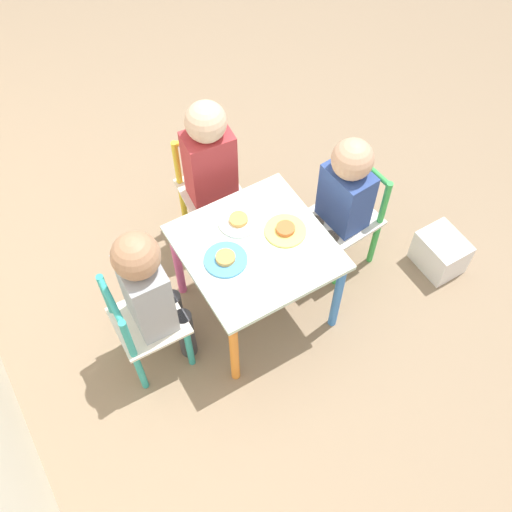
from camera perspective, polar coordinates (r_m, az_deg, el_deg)
The scene contains 12 objects.
ground_plane at distance 2.68m, azimuth -0.00°, elevation -4.78°, with size 6.00×6.00×0.00m, color #8C755B.
kids_table at distance 2.35m, azimuth -0.00°, elevation -0.05°, with size 0.55×0.55×0.46m.
chair_teal at distance 2.37m, azimuth -10.59°, elevation -6.55°, with size 0.27×0.27×0.54m.
chair_green at distance 2.65m, azimuth 8.77°, elevation 3.58°, with size 0.28×0.28×0.54m.
chair_yellow at distance 2.73m, azimuth -4.50°, elevation 6.23°, with size 0.28×0.28×0.54m.
child_back at distance 2.19m, azimuth -10.01°, elevation -3.25°, with size 0.20×0.22×0.79m.
child_front at distance 2.48m, azimuth 8.23°, elevation 5.59°, with size 0.21×0.22×0.74m.
child_right at distance 2.54m, azimuth -4.30°, elevation 8.55°, with size 0.22×0.21×0.80m.
plate_back at distance 2.25m, azimuth -2.91°, elevation -0.30°, with size 0.17×0.17×0.03m.
plate_front at distance 2.33m, azimuth 2.81°, elevation 2.47°, with size 0.16×0.16×0.03m.
plate_right at distance 2.36m, azimuth -1.66°, elevation 3.36°, with size 0.16×0.16×0.03m.
storage_bin at distance 2.85m, azimuth 17.15°, elevation 0.32°, with size 0.21×0.17×0.18m.
Camera 1 is at (-1.15, 0.69, 2.32)m, focal length 42.00 mm.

